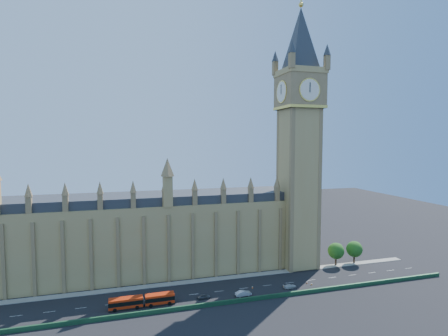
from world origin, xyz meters
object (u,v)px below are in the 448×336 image
object	(u,v)px
car_grey	(204,297)
car_white	(290,286)
red_bus	(142,301)
car_silver	(243,293)

from	to	relation	value
car_grey	car_white	world-z (taller)	car_grey
red_bus	car_grey	xyz separation A→B (m)	(17.76, 0.09, -0.97)
car_silver	red_bus	bearing A→B (deg)	82.51
car_grey	car_white	xyz separation A→B (m)	(27.85, -0.25, -0.02)
car_grey	car_silver	distance (m)	11.94
car_silver	car_white	world-z (taller)	car_silver
red_bus	car_silver	xyz separation A→B (m)	(29.61, -1.34, -0.81)
red_bus	car_white	xyz separation A→B (m)	(45.61, -0.16, -1.00)
car_grey	car_white	distance (m)	27.85
red_bus	car_white	size ratio (longest dim) A/B	4.23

